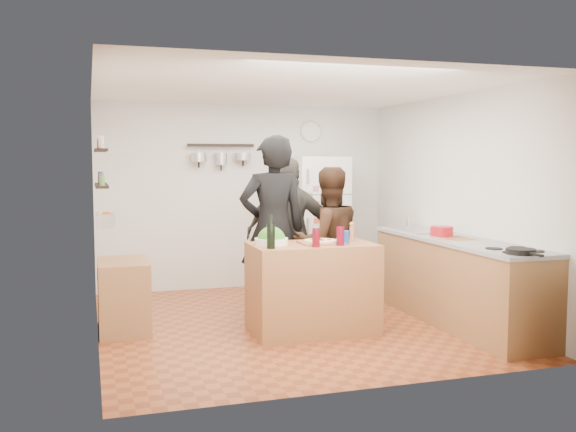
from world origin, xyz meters
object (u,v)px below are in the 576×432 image
object	(u,v)px
fridge	(318,222)
prep_island	(312,288)
red_bowl	(442,231)
wine_bottle	(271,236)
salad_bowl	(271,241)
salt_canister	(345,237)
counter_run	(457,282)
skillet	(521,251)
wall_clock	(311,132)
person_left	(273,229)
side_table	(124,296)
person_back	(291,234)
pepper_mill	(352,234)
person_center	(328,243)

from	to	relation	value
fridge	prep_island	bearing A→B (deg)	-111.38
red_bowl	wine_bottle	bearing A→B (deg)	-170.36
fridge	salad_bowl	bearing A→B (deg)	-120.89
wine_bottle	salt_canister	world-z (taller)	wine_bottle
salt_canister	counter_run	world-z (taller)	salt_canister
skillet	wall_clock	xyz separation A→B (m)	(-0.65, 3.80, 1.21)
salt_canister	wall_clock	size ratio (longest dim) A/B	0.45
salad_bowl	salt_canister	bearing A→B (deg)	-13.28
counter_run	wall_clock	bearing A→B (deg)	105.92
wine_bottle	person_left	world-z (taller)	person_left
salad_bowl	wine_bottle	world-z (taller)	wine_bottle
red_bowl	side_table	distance (m)	3.48
prep_island	person_left	bearing A→B (deg)	113.94
wall_clock	side_table	bearing A→B (deg)	-144.96
person_back	counter_run	world-z (taller)	person_back
salad_bowl	side_table	world-z (taller)	salad_bowl
prep_island	salt_canister	xyz separation A→B (m)	(0.30, -0.12, 0.52)
red_bowl	skillet	bearing A→B (deg)	-92.01
person_left	fridge	distance (m)	1.95
salad_bowl	fridge	size ratio (longest dim) A/B	0.19
person_back	fridge	size ratio (longest dim) A/B	0.99
skillet	pepper_mill	bearing A→B (deg)	128.06
salt_canister	wall_clock	xyz separation A→B (m)	(0.55, 2.63, 1.17)
person_left	skillet	world-z (taller)	person_left
skillet	salt_canister	bearing A→B (deg)	135.69
counter_run	red_bowl	bearing A→B (deg)	101.24
prep_island	counter_run	distance (m)	1.61
fridge	side_table	distance (m)	3.15
prep_island	wall_clock	xyz separation A→B (m)	(0.85, 2.51, 1.69)
wine_bottle	red_bowl	xyz separation A→B (m)	(2.05, 0.35, -0.06)
person_back	counter_run	xyz separation A→B (m)	(1.50, -1.19, -0.44)
salad_bowl	person_back	size ratio (longest dim) A/B	0.19
skillet	red_bowl	size ratio (longest dim) A/B	1.03
wine_bottle	fridge	world-z (taller)	fridge
salt_canister	counter_run	bearing A→B (deg)	-0.14
wine_bottle	person_back	xyz separation A→B (m)	(0.60, 1.28, -0.14)
wine_bottle	person_back	bearing A→B (deg)	64.92
salt_canister	skillet	distance (m)	1.68
counter_run	pepper_mill	bearing A→B (deg)	171.46
salad_bowl	person_center	bearing A→B (deg)	30.89
prep_island	fridge	bearing A→B (deg)	68.62
pepper_mill	fridge	size ratio (longest dim) A/B	0.09
wine_bottle	side_table	bearing A→B (deg)	147.85
fridge	wall_clock	size ratio (longest dim) A/B	6.00
pepper_mill	salt_canister	distance (m)	0.23
wine_bottle	side_table	size ratio (longest dim) A/B	0.30
salad_bowl	person_left	world-z (taller)	person_left
red_bowl	wall_clock	distance (m)	2.74
salad_bowl	red_bowl	size ratio (longest dim) A/B	1.34
salt_canister	fridge	distance (m)	2.36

